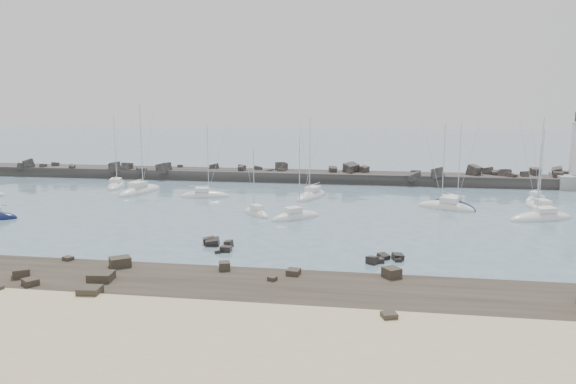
% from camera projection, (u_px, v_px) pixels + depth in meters
% --- Properties ---
extents(ground, '(400.00, 400.00, 0.00)m').
position_uv_depth(ground, '(267.00, 229.00, 67.49)').
color(ground, slate).
rests_on(ground, ground).
extents(sand_strip, '(140.00, 14.00, 1.00)m').
position_uv_depth(sand_strip, '(171.00, 346.00, 36.37)').
color(sand_strip, '#C5B388').
rests_on(sand_strip, ground).
extents(rock_shelf, '(140.00, 12.51, 2.10)m').
position_uv_depth(rock_shelf, '(211.00, 292.00, 46.18)').
color(rock_shelf, black).
rests_on(rock_shelf, ground).
extents(rock_cluster_near, '(3.96, 4.48, 1.37)m').
position_uv_depth(rock_cluster_near, '(215.00, 244.00, 59.89)').
color(rock_cluster_near, black).
rests_on(rock_cluster_near, ground).
extents(rock_cluster_far, '(3.81, 3.15, 1.23)m').
position_uv_depth(rock_cluster_far, '(385.00, 259.00, 54.73)').
color(rock_cluster_far, black).
rests_on(rock_cluster_far, ground).
extents(breakwater, '(115.00, 7.35, 5.07)m').
position_uv_depth(breakwater, '(270.00, 178.00, 105.43)').
color(breakwater, '#292625').
rests_on(breakwater, ground).
extents(sailboat_1, '(4.69, 8.86, 13.30)m').
position_uv_depth(sailboat_1, '(116.00, 186.00, 98.23)').
color(sailboat_1, silver).
rests_on(sailboat_1, ground).
extents(sailboat_3, '(5.61, 10.23, 15.44)m').
position_uv_depth(sailboat_3, '(140.00, 192.00, 92.29)').
color(sailboat_3, silver).
rests_on(sailboat_3, ground).
extents(sailboat_4, '(8.06, 3.81, 12.24)m').
position_uv_depth(sailboat_4, '(205.00, 196.00, 88.44)').
color(sailboat_4, silver).
rests_on(sailboat_4, ground).
extents(sailboat_5, '(5.35, 5.74, 9.68)m').
position_uv_depth(sailboat_5, '(256.00, 214.00, 75.57)').
color(sailboat_5, silver).
rests_on(sailboat_5, ground).
extents(sailboat_6, '(5.50, 8.98, 13.64)m').
position_uv_depth(sailboat_6, '(312.00, 197.00, 87.93)').
color(sailboat_6, silver).
rests_on(sailboat_6, ground).
extents(sailboat_7, '(6.93, 6.41, 11.56)m').
position_uv_depth(sailboat_7, '(295.00, 218.00, 73.17)').
color(sailboat_7, silver).
rests_on(sailboat_7, ground).
extents(sailboat_8, '(6.89, 8.21, 13.05)m').
position_uv_depth(sailboat_8, '(454.00, 206.00, 80.75)').
color(sailboat_8, '#0D1439').
rests_on(sailboat_8, ground).
extents(sailboat_9, '(8.49, 5.75, 13.04)m').
position_uv_depth(sailboat_9, '(446.00, 208.00, 79.40)').
color(sailboat_9, silver).
rests_on(sailboat_9, ground).
extents(sailboat_10, '(4.41, 7.99, 12.09)m').
position_uv_depth(sailboat_10, '(541.00, 209.00, 78.87)').
color(sailboat_10, silver).
rests_on(sailboat_10, ground).
extents(sailboat_11, '(9.43, 6.16, 14.19)m').
position_uv_depth(sailboat_11, '(541.00, 218.00, 72.68)').
color(sailboat_11, silver).
rests_on(sailboat_11, ground).
extents(sailboat_12, '(5.04, 5.68, 9.47)m').
position_uv_depth(sailboat_12, '(536.00, 200.00, 85.54)').
color(sailboat_12, silver).
rests_on(sailboat_12, ground).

